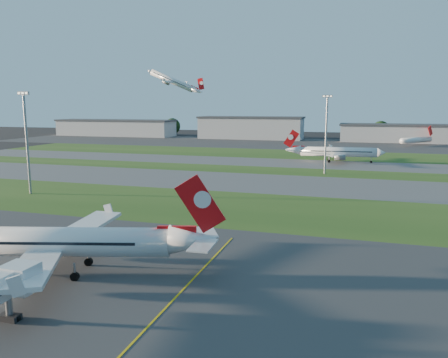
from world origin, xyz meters
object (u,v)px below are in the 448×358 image
at_px(mini_jet_near, 416,140).
at_px(light_mast_centre, 326,129).
at_px(airliner_taxiing, 337,152).
at_px(airliner_parked, 56,243).
at_px(light_mast_west, 27,136).

bearing_deg(mini_jet_near, light_mast_centre, -158.37).
distance_m(airliner_taxiing, mini_jet_near, 97.57).
xyz_separation_m(airliner_parked, airliner_taxiing, (30.86, 132.83, -0.21)).
xyz_separation_m(airliner_parked, mini_jet_near, (70.75, 221.87, -0.95)).
relative_size(airliner_taxiing, mini_jet_near, 1.61).
bearing_deg(airliner_taxiing, airliner_parked, 72.36).
bearing_deg(airliner_parked, light_mast_centre, 58.77).
xyz_separation_m(airliner_taxiing, light_mast_west, (-72.55, -89.12, 10.79)).
xyz_separation_m(airliner_parked, light_mast_west, (-41.70, 43.70, 10.58)).
height_order(airliner_parked, airliner_taxiing, airliner_parked).
xyz_separation_m(airliner_taxiing, light_mast_centre, (-2.55, -33.12, 10.79)).
relative_size(mini_jet_near, light_mast_centre, 0.88).
relative_size(airliner_parked, airliner_taxiing, 1.03).
relative_size(light_mast_west, light_mast_centre, 1.00).
distance_m(airliner_parked, mini_jet_near, 232.88).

